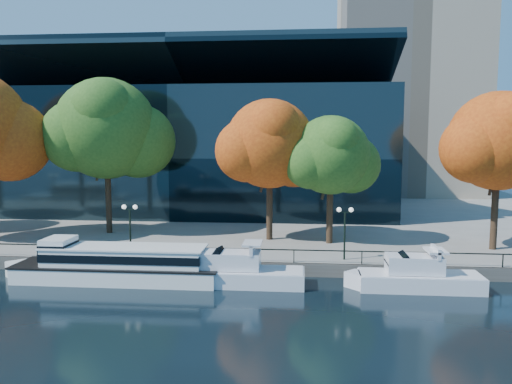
# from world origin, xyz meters

# --- Properties ---
(ground) EXTENTS (160.00, 160.00, 0.00)m
(ground) POSITION_xyz_m (0.00, 0.00, 0.00)
(ground) COLOR black
(ground) RESTS_ON ground
(promenade) EXTENTS (90.00, 67.08, 1.00)m
(promenade) POSITION_xyz_m (0.00, 36.38, 0.50)
(promenade) COLOR slate
(promenade) RESTS_ON ground
(railing) EXTENTS (88.20, 0.08, 0.99)m
(railing) POSITION_xyz_m (0.00, 3.25, 1.94)
(railing) COLOR black
(railing) RESTS_ON promenade
(convention_building) EXTENTS (50.00, 24.57, 21.43)m
(convention_building) POSITION_xyz_m (-4.00, 31.79, 8.51)
(convention_building) COLOR black
(convention_building) RESTS_ON ground
(office_tower) EXTENTS (22.50, 22.50, 65.90)m
(office_tower) POSITION_xyz_m (28.00, 55.00, 33.02)
(office_tower) COLOR tan
(office_tower) RESTS_ON ground
(tour_boat) EXTENTS (16.21, 3.62, 3.08)m
(tour_boat) POSITION_xyz_m (-2.98, 0.69, 1.31)
(tour_boat) COLOR white
(tour_boat) RESTS_ON ground
(cruiser_near) EXTENTS (10.54, 2.71, 3.05)m
(cruiser_near) POSITION_xyz_m (5.59, 0.54, 0.95)
(cruiser_near) COLOR silver
(cruiser_near) RESTS_ON ground
(cruiser_far) EXTENTS (9.18, 2.54, 3.00)m
(cruiser_far) POSITION_xyz_m (18.19, 0.53, 0.95)
(cruiser_far) COLOR silver
(cruiser_far) RESTS_ON ground
(tree_2) EXTENTS (12.10, 9.92, 14.98)m
(tree_2) POSITION_xyz_m (-8.03, 13.30, 10.93)
(tree_2) COLOR black
(tree_2) RESTS_ON promenade
(tree_3) EXTENTS (10.05, 8.24, 12.75)m
(tree_3) POSITION_xyz_m (7.79, 11.54, 9.56)
(tree_3) COLOR black
(tree_3) RESTS_ON promenade
(tree_4) EXTENTS (8.59, 7.05, 11.21)m
(tree_4) POSITION_xyz_m (13.15, 10.45, 8.62)
(tree_4) COLOR black
(tree_4) RESTS_ON promenade
(tree_5) EXTENTS (10.13, 8.31, 13.07)m
(tree_5) POSITION_xyz_m (26.67, 9.19, 9.83)
(tree_5) COLOR black
(tree_5) RESTS_ON promenade
(lamp_1) EXTENTS (1.26, 0.36, 4.03)m
(lamp_1) POSITION_xyz_m (-2.97, 4.50, 3.98)
(lamp_1) COLOR black
(lamp_1) RESTS_ON promenade
(lamp_2) EXTENTS (1.26, 0.36, 4.03)m
(lamp_2) POSITION_xyz_m (13.82, 4.50, 3.98)
(lamp_2) COLOR black
(lamp_2) RESTS_ON promenade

